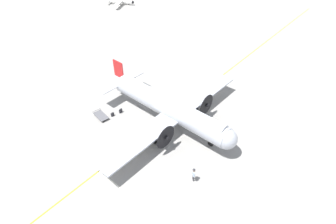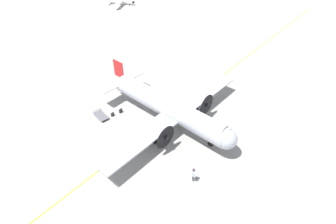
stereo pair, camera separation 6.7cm
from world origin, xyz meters
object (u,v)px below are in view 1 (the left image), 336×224
Objects in this scene: airliner_main at (170,108)px; baggage_cart at (101,116)px; suitcase_upright_spare at (113,114)px; crew_foreground at (194,174)px; suitcase_near_door at (121,111)px; light_aircraft_distant at (121,1)px.

baggage_cart is at bearing -145.96° from airliner_main.
airliner_main reaches higher than suitcase_upright_spare.
airliner_main is 9.46× the size of baggage_cart.
crew_foreground is 2.73× the size of suitcase_near_door.
light_aircraft_distant is (30.08, 42.33, -1.64)m from airliner_main.
light_aircraft_distant is (35.49, 49.82, -0.22)m from crew_foreground.
airliner_main is at bearing -67.89° from suitcase_near_door.
crew_foreground is at bearing -64.38° from light_aircraft_distant.
crew_foreground is 3.02× the size of suitcase_upright_spare.
suitcase_upright_spare is (1.57, 14.29, -0.79)m from crew_foreground.
crew_foreground is at bearing -101.19° from suitcase_near_door.
airliner_main is at bearing 42.45° from baggage_cart.
suitcase_near_door is at bearing -71.32° from light_aircraft_distant.
airliner_main is 42.01× the size of suitcase_upright_spare.
airliner_main reaches higher than crew_foreground.
suitcase_near_door is at bearing -13.97° from suitcase_upright_spare.
suitcase_near_door reaches higher than suitcase_upright_spare.
crew_foreground reaches higher than suitcase_upright_spare.
light_aircraft_distant reaches higher than baggage_cart.
light_aircraft_distant reaches higher than suitcase_upright_spare.
suitcase_near_door reaches higher than baggage_cart.
crew_foreground is 15.29m from baggage_cart.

